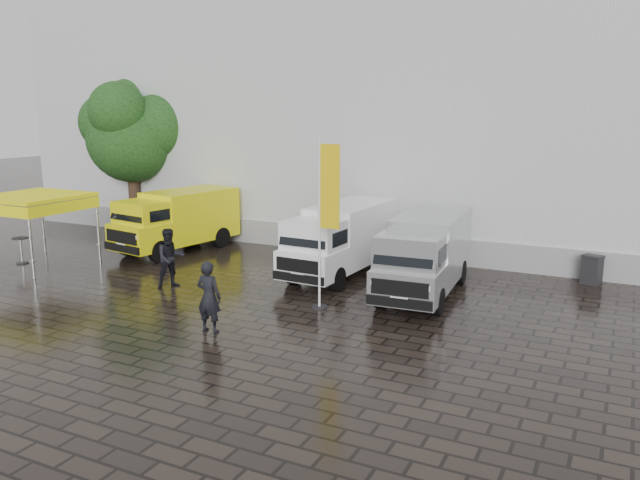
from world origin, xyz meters
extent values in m
plane|color=black|center=(0.00, 0.00, 0.00)|extent=(120.00, 120.00, 0.00)
cube|color=silver|center=(2.00, 16.00, 6.00)|extent=(44.00, 16.00, 12.00)
cube|color=gray|center=(2.00, 7.95, 0.50)|extent=(44.00, 0.15, 1.00)
cylinder|color=silver|center=(-13.66, 2.58, 1.25)|extent=(0.10, 0.10, 2.49)
cylinder|color=silver|center=(-10.63, 2.58, 1.25)|extent=(0.10, 0.10, 2.49)
cylinder|color=silver|center=(-10.63, -0.45, 1.25)|extent=(0.10, 0.10, 2.49)
cube|color=#FFFB0D|center=(-12.15, 1.06, 2.59)|extent=(3.23, 3.23, 0.12)
cylinder|color=black|center=(-0.36, 1.06, 0.02)|extent=(0.50, 0.50, 0.04)
cylinder|color=white|center=(-0.36, 1.06, 2.49)|extent=(0.07, 0.07, 4.99)
cube|color=yellow|center=(-0.03, 1.06, 3.59)|extent=(0.60, 0.03, 2.39)
cylinder|color=black|center=(-13.46, 7.66, 1.83)|extent=(0.51, 0.51, 3.67)
sphere|color=#113716|center=(-13.46, 7.66, 4.40)|extent=(4.03, 4.03, 4.03)
sphere|color=#113716|center=(-14.06, 8.56, 6.05)|extent=(2.38, 2.38, 2.38)
cylinder|color=black|center=(-12.88, 0.86, 0.50)|extent=(0.60, 0.60, 1.00)
cube|color=black|center=(6.66, 7.41, 0.49)|extent=(0.75, 0.75, 0.98)
imported|color=black|center=(-2.01, -2.07, 0.96)|extent=(0.72, 0.49, 1.91)
imported|color=black|center=(-5.72, 0.88, 0.97)|extent=(1.15, 1.20, 1.94)
camera|label=1|loc=(7.48, -14.70, 5.71)|focal=35.00mm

